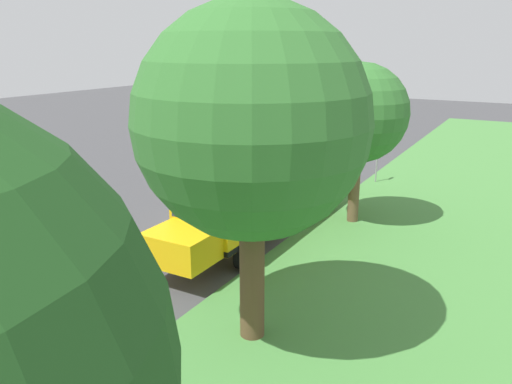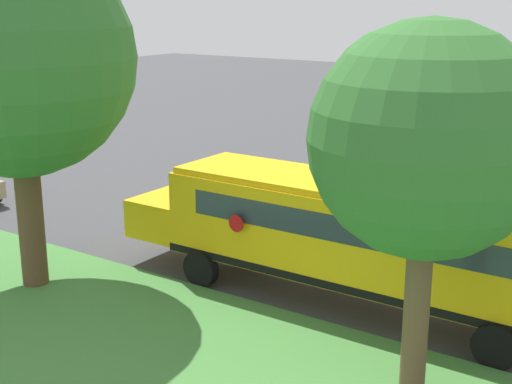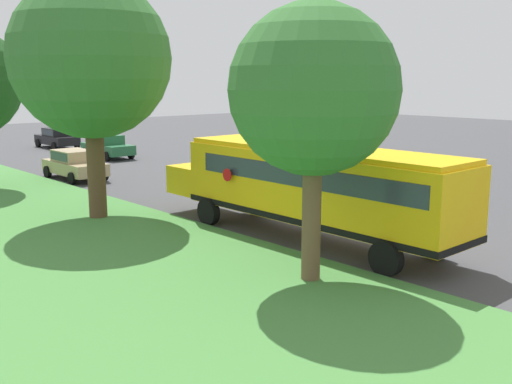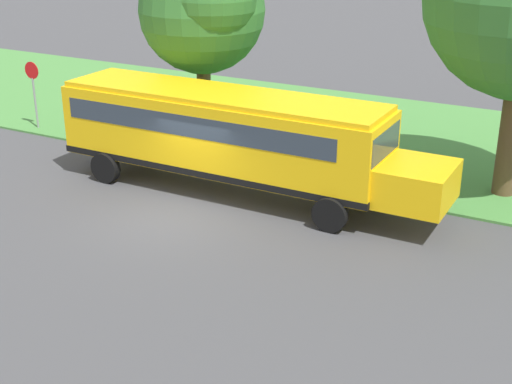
{
  "view_description": "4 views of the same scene",
  "coord_description": "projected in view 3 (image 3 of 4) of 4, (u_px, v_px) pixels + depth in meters",
  "views": [
    {
      "loc": [
        -12.48,
        18.84,
        7.92
      ],
      "look_at": [
        -2.48,
        1.11,
        1.9
      ],
      "focal_mm": 35.0,
      "sensor_mm": 36.0,
      "label": 1
    },
    {
      "loc": [
        -17.82,
        -6.92,
        7.54
      ],
      "look_at": [
        -0.9,
        4.6,
        1.95
      ],
      "focal_mm": 50.0,
      "sensor_mm": 36.0,
      "label": 2
    },
    {
      "loc": [
        -17.0,
        -12.69,
        5.33
      ],
      "look_at": [
        -2.44,
        3.33,
        1.22
      ],
      "focal_mm": 42.0,
      "sensor_mm": 36.0,
      "label": 3
    },
    {
      "loc": [
        15.42,
        11.15,
        8.46
      ],
      "look_at": [
        -0.15,
        2.72,
        1.26
      ],
      "focal_mm": 50.0,
      "sensor_mm": 36.0,
      "label": 4
    }
  ],
  "objects": [
    {
      "name": "car_black_furthest",
      "position": [
        57.0,
        137.0,
        46.44
      ],
      "size": [
        2.02,
        4.4,
        1.56
      ],
      "color": "black",
      "rests_on": "ground"
    },
    {
      "name": "oak_tree_beside_bus",
      "position": [
        312.0,
        85.0,
        15.25
      ],
      "size": [
        4.37,
        4.47,
        7.25
      ],
      "color": "brown",
      "rests_on": "ground"
    },
    {
      "name": "grass_verge",
      "position": [
        121.0,
        295.0,
        14.83
      ],
      "size": [
        12.0,
        80.0,
        0.08
      ],
      "primitive_type": "cube",
      "color": "#47843D",
      "rests_on": "ground"
    },
    {
      "name": "school_bus",
      "position": [
        311.0,
        183.0,
        19.76
      ],
      "size": [
        2.84,
        12.42,
        3.16
      ],
      "color": "yellow",
      "rests_on": "ground"
    },
    {
      "name": "car_green_middle",
      "position": [
        107.0,
        145.0,
        40.69
      ],
      "size": [
        2.02,
        4.4,
        1.56
      ],
      "color": "#236038",
      "rests_on": "ground"
    },
    {
      "name": "oak_tree_roadside_mid",
      "position": [
        90.0,
        59.0,
        21.86
      ],
      "size": [
        5.97,
        5.97,
        9.06
      ],
      "color": "brown",
      "rests_on": "ground"
    },
    {
      "name": "ground_plane",
      "position": [
        369.0,
        230.0,
        21.45
      ],
      "size": [
        120.0,
        120.0,
        0.0
      ],
      "primitive_type": "plane",
      "color": "#424244"
    },
    {
      "name": "car_tan_nearest",
      "position": [
        74.0,
        163.0,
        32.12
      ],
      "size": [
        2.02,
        4.4,
        1.56
      ],
      "color": "tan",
      "rests_on": "ground"
    }
  ]
}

